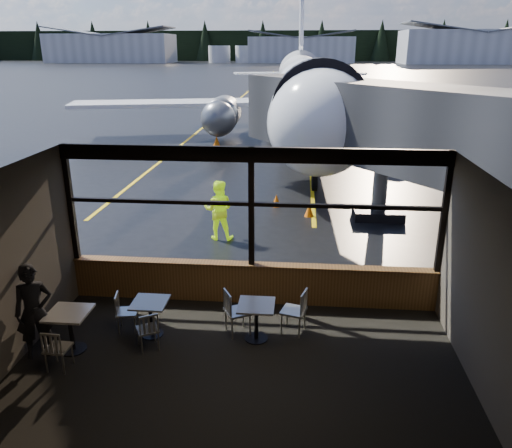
# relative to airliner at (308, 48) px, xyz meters

# --- Properties ---
(ground_plane) EXTENTS (520.00, 520.00, 0.00)m
(ground_plane) POSITION_rel_airliner_xyz_m (-1.21, 98.77, -5.37)
(ground_plane) COLOR black
(ground_plane) RESTS_ON ground
(carpet_floor) EXTENTS (8.00, 6.00, 0.01)m
(carpet_floor) POSITION_rel_airliner_xyz_m (-1.21, -24.23, -5.36)
(carpet_floor) COLOR black
(carpet_floor) RESTS_ON ground
(ceiling) EXTENTS (8.00, 6.00, 0.04)m
(ceiling) POSITION_rel_airliner_xyz_m (-1.21, -24.23, -1.87)
(ceiling) COLOR #38332D
(ceiling) RESTS_ON ground
(wall_right) EXTENTS (0.04, 6.00, 3.50)m
(wall_right) POSITION_rel_airliner_xyz_m (2.79, -24.23, -3.62)
(wall_right) COLOR #463F38
(wall_right) RESTS_ON ground
(wall_back) EXTENTS (8.00, 0.04, 3.50)m
(wall_back) POSITION_rel_airliner_xyz_m (-1.21, -27.23, -3.62)
(wall_back) COLOR #463F38
(wall_back) RESTS_ON ground
(window_sill) EXTENTS (8.00, 0.28, 0.90)m
(window_sill) POSITION_rel_airliner_xyz_m (-1.21, -21.23, -4.92)
(window_sill) COLOR #57361A
(window_sill) RESTS_ON ground
(window_header) EXTENTS (8.00, 0.18, 0.30)m
(window_header) POSITION_rel_airliner_xyz_m (-1.21, -21.23, -2.02)
(window_header) COLOR black
(window_header) RESTS_ON ground
(mullion_left) EXTENTS (0.12, 0.12, 2.60)m
(mullion_left) POSITION_rel_airliner_xyz_m (-5.16, -21.23, -3.17)
(mullion_left) COLOR black
(mullion_left) RESTS_ON ground
(mullion_centre) EXTENTS (0.12, 0.12, 2.60)m
(mullion_centre) POSITION_rel_airliner_xyz_m (-1.21, -21.23, -3.17)
(mullion_centre) COLOR black
(mullion_centre) RESTS_ON ground
(mullion_right) EXTENTS (0.12, 0.12, 2.60)m
(mullion_right) POSITION_rel_airliner_xyz_m (2.74, -21.23, -3.17)
(mullion_right) COLOR black
(mullion_right) RESTS_ON ground
(window_transom) EXTENTS (8.00, 0.10, 0.08)m
(window_transom) POSITION_rel_airliner_xyz_m (-1.21, -21.23, -3.07)
(window_transom) COLOR black
(window_transom) RESTS_ON ground
(airliner) EXTENTS (30.40, 36.07, 10.74)m
(airliner) POSITION_rel_airliner_xyz_m (0.00, 0.00, 0.00)
(airliner) COLOR white
(airliner) RESTS_ON ground_plane
(jet_bridge) EXTENTS (9.69, 11.84, 5.17)m
(jet_bridge) POSITION_rel_airliner_xyz_m (2.39, -15.73, -2.79)
(jet_bridge) COLOR #2C2C2E
(jet_bridge) RESTS_ON ground_plane
(cafe_table_near) EXTENTS (0.70, 0.70, 0.76)m
(cafe_table_near) POSITION_rel_airliner_xyz_m (-0.97, -22.75, -4.99)
(cafe_table_near) COLOR #A39C95
(cafe_table_near) RESTS_ON carpet_floor
(cafe_table_mid) EXTENTS (0.67, 0.67, 0.74)m
(cafe_table_mid) POSITION_rel_airliner_xyz_m (-3.04, -22.78, -5.00)
(cafe_table_mid) COLOR #9F9B92
(cafe_table_mid) RESTS_ON carpet_floor
(cafe_table_left) EXTENTS (0.74, 0.74, 0.81)m
(cafe_table_left) POSITION_rel_airliner_xyz_m (-4.37, -23.44, -4.96)
(cafe_table_left) COLOR #A09B93
(cafe_table_left) RESTS_ON carpet_floor
(chair_near_e) EXTENTS (0.64, 0.64, 0.95)m
(chair_near_e) POSITION_rel_airliner_xyz_m (-0.26, -22.42, -4.90)
(chair_near_e) COLOR beige
(chair_near_e) RESTS_ON carpet_floor
(chair_near_w) EXTENTS (0.71, 0.71, 0.96)m
(chair_near_w) POSITION_rel_airliner_xyz_m (-1.35, -22.57, -4.89)
(chair_near_w) COLOR beige
(chair_near_w) RESTS_ON carpet_floor
(chair_mid_s) EXTENTS (0.60, 0.60, 0.81)m
(chair_mid_s) POSITION_rel_airliner_xyz_m (-2.97, -23.25, -4.96)
(chair_mid_s) COLOR beige
(chair_mid_s) RESTS_ON carpet_floor
(chair_mid_w) EXTENTS (0.53, 0.53, 0.83)m
(chair_mid_w) POSITION_rel_airliner_xyz_m (-3.56, -22.66, -4.96)
(chair_mid_w) COLOR #B8B3A6
(chair_mid_w) RESTS_ON carpet_floor
(chair_left_s) EXTENTS (0.48, 0.48, 0.83)m
(chair_left_s) POSITION_rel_airliner_xyz_m (-4.35, -24.01, -4.96)
(chair_left_s) COLOR #AEA99D
(chair_left_s) RESTS_ON carpet_floor
(passenger) EXTENTS (0.79, 0.69, 1.82)m
(passenger) POSITION_rel_airliner_xyz_m (-4.91, -23.64, -4.46)
(passenger) COLOR black
(passenger) RESTS_ON carpet_floor
(ground_crew) EXTENTS (0.87, 0.68, 1.78)m
(ground_crew) POSITION_rel_airliner_xyz_m (-2.57, -17.39, -4.48)
(ground_crew) COLOR #BFF219
(ground_crew) RESTS_ON ground_plane
(cone_nose) EXTENTS (0.32, 0.32, 0.44)m
(cone_nose) POSITION_rel_airliner_xyz_m (-1.02, -14.07, -5.15)
(cone_nose) COLOR #DC4006
(cone_nose) RESTS_ON ground_plane
(cone_wing) EXTENTS (0.41, 0.41, 0.57)m
(cone_wing) POSITION_rel_airliner_xyz_m (-5.09, -2.68, -5.08)
(cone_wing) COLOR #ED4607
(cone_wing) RESTS_ON ground_plane
(hangar_left) EXTENTS (45.00, 18.00, 11.00)m
(hangar_left) POSITION_rel_airliner_xyz_m (-71.21, 158.77, 0.13)
(hangar_left) COLOR silver
(hangar_left) RESTS_ON ground_plane
(hangar_mid) EXTENTS (38.00, 15.00, 10.00)m
(hangar_mid) POSITION_rel_airliner_xyz_m (-1.21, 163.77, -0.37)
(hangar_mid) COLOR silver
(hangar_mid) RESTS_ON ground_plane
(hangar_right) EXTENTS (50.00, 20.00, 12.00)m
(hangar_right) POSITION_rel_airliner_xyz_m (58.79, 156.77, 0.63)
(hangar_right) COLOR silver
(hangar_right) RESTS_ON ground_plane
(fuel_tank_a) EXTENTS (8.00, 8.00, 6.00)m
(fuel_tank_a) POSITION_rel_airliner_xyz_m (-31.21, 160.77, -2.37)
(fuel_tank_a) COLOR silver
(fuel_tank_a) RESTS_ON ground_plane
(fuel_tank_b) EXTENTS (8.00, 8.00, 6.00)m
(fuel_tank_b) POSITION_rel_airliner_xyz_m (-21.21, 160.77, -2.37)
(fuel_tank_b) COLOR silver
(fuel_tank_b) RESTS_ON ground_plane
(fuel_tank_c) EXTENTS (8.00, 8.00, 6.00)m
(fuel_tank_c) POSITION_rel_airliner_xyz_m (-11.21, 160.77, -2.37)
(fuel_tank_c) COLOR silver
(fuel_tank_c) RESTS_ON ground_plane
(treeline) EXTENTS (360.00, 3.00, 12.00)m
(treeline) POSITION_rel_airliner_xyz_m (-1.21, 188.77, 0.63)
(treeline) COLOR black
(treeline) RESTS_ON ground_plane
(cone_extra) EXTENTS (0.31, 0.31, 0.43)m
(cone_extra) POSITION_rel_airliner_xyz_m (0.13, -15.08, -5.16)
(cone_extra) COLOR orange
(cone_extra) RESTS_ON ground_plane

